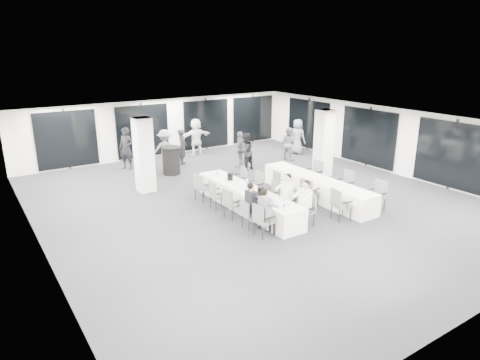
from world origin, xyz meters
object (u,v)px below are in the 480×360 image
at_px(chair_main_right_near, 307,208).
at_px(chair_side_left_far, 279,181).
at_px(chair_main_right_second, 289,201).
at_px(chair_main_right_fourth, 257,184).
at_px(chair_side_right_mid, 346,183).
at_px(standing_guest_d, 240,147).
at_px(chair_main_right_mid, 272,193).
at_px(chair_main_left_fourth, 216,194).
at_px(chair_main_left_far, 201,186).
at_px(cocktail_table, 171,160).
at_px(chair_side_right_far, 315,172).
at_px(standing_guest_g, 126,146).
at_px(chair_main_left_near, 262,218).
at_px(banquet_table_main, 247,199).
at_px(standing_guest_a, 182,145).
at_px(standing_guest_b, 245,149).
at_px(standing_guest_f, 196,134).
at_px(chair_side_right_near, 378,194).
at_px(standing_guest_c, 165,147).
at_px(standing_guest_e, 298,134).
at_px(chair_side_left_near, 339,202).
at_px(ice_bucket_far, 230,177).
at_px(chair_main_left_second, 248,213).
at_px(ice_bucket_near, 261,191).
at_px(chair_main_right_far, 240,178).
at_px(chair_main_left_mid, 231,202).
at_px(standing_guest_h, 288,141).
at_px(chair_side_left_mid, 308,191).
at_px(banquet_table_side, 316,188).

height_order(chair_main_right_near, chair_side_left_far, chair_main_right_near).
distance_m(chair_main_right_second, chair_main_right_fourth, 1.79).
height_order(chair_side_right_mid, standing_guest_d, standing_guest_d).
bearing_deg(chair_main_right_mid, chair_main_left_fourth, 70.07).
distance_m(chair_main_left_far, chair_main_right_second, 3.26).
relative_size(cocktail_table, chair_side_right_far, 1.14).
distance_m(chair_main_right_mid, standing_guest_g, 7.80).
height_order(chair_main_right_mid, chair_side_right_mid, chair_side_right_mid).
bearing_deg(chair_main_left_near, banquet_table_main, 156.20).
relative_size(standing_guest_a, standing_guest_b, 1.00).
height_order(chair_main_left_near, standing_guest_g, standing_guest_g).
relative_size(chair_main_left_far, chair_main_right_second, 1.07).
bearing_deg(standing_guest_g, standing_guest_f, 62.01).
xyz_separation_m(cocktail_table, chair_side_right_near, (3.91, -7.70, -0.02)).
bearing_deg(standing_guest_c, standing_guest_b, 160.30).
xyz_separation_m(chair_side_right_far, standing_guest_e, (2.98, 4.48, 0.41)).
relative_size(chair_side_left_near, chair_side_left_far, 1.16).
distance_m(chair_side_right_near, ice_bucket_far, 5.03).
bearing_deg(chair_side_right_near, chair_main_left_second, 76.43).
height_order(chair_main_right_near, standing_guest_g, standing_guest_g).
distance_m(cocktail_table, chair_main_left_fourth, 4.72).
xyz_separation_m(chair_main_left_near, ice_bucket_near, (0.84, 1.21, 0.32)).
bearing_deg(chair_side_right_mid, chair_side_right_near, -179.30).
height_order(chair_main_right_far, standing_guest_c, standing_guest_c).
xyz_separation_m(chair_main_right_far, chair_side_right_far, (2.78, -1.05, 0.04)).
relative_size(standing_guest_d, ice_bucket_near, 7.33).
height_order(chair_main_right_near, standing_guest_a, standing_guest_a).
xyz_separation_m(chair_side_right_mid, standing_guest_e, (2.98, 6.09, 0.42)).
relative_size(chair_main_left_mid, chair_main_left_far, 0.97).
bearing_deg(chair_main_right_far, standing_guest_g, 34.10).
distance_m(chair_main_right_near, ice_bucket_far, 3.28).
xyz_separation_m(banquet_table_main, standing_guest_h, (5.46, 4.46, 0.52)).
bearing_deg(chair_main_left_near, chair_main_right_mid, 134.69).
xyz_separation_m(chair_main_left_mid, standing_guest_a, (1.64, 6.76, 0.39)).
bearing_deg(chair_side_right_near, chair_main_left_mid, 65.38).
xyz_separation_m(chair_main_right_second, chair_side_left_far, (1.11, 1.88, -0.02)).
xyz_separation_m(chair_main_left_second, ice_bucket_near, (0.83, 0.52, 0.38)).
xyz_separation_m(chair_main_right_second, chair_side_right_near, (2.78, -1.25, 0.06)).
xyz_separation_m(cocktail_table, chair_main_left_far, (-0.54, -3.65, -0.04)).
distance_m(standing_guest_c, standing_guest_d, 3.36).
height_order(chair_main_right_far, chair_side_right_mid, chair_side_right_mid).
height_order(cocktail_table, chair_side_left_mid, cocktail_table).
bearing_deg(ice_bucket_far, chair_main_right_fourth, -32.90).
bearing_deg(chair_side_right_far, chair_main_left_fourth, 87.96).
distance_m(chair_main_right_second, chair_main_right_far, 2.82).
distance_m(banquet_table_side, standing_guest_f, 8.19).
height_order(standing_guest_d, ice_bucket_near, standing_guest_d).
height_order(chair_side_left_mid, chair_side_right_far, chair_side_right_far).
relative_size(chair_main_right_second, chair_main_right_far, 0.95).
bearing_deg(chair_side_right_far, chair_side_right_near, 177.98).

